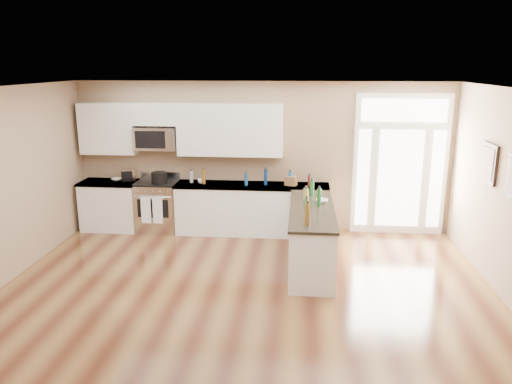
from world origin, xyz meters
TOP-DOWN VIEW (x-y plane):
  - ground at (0.00, 0.00)m, footprint 8.00×8.00m
  - room_shell at (0.00, 0.00)m, footprint 8.00×8.00m
  - back_cabinet_left at (-2.87, 3.69)m, footprint 1.10×0.66m
  - back_cabinet_right at (-0.16, 3.69)m, footprint 2.85×0.66m
  - peninsula_cabinet at (0.93, 2.24)m, footprint 0.69×2.32m
  - upper_cabinet_left at (-2.88, 3.83)m, footprint 1.04×0.33m
  - upper_cabinet_right at (-0.57, 3.83)m, footprint 1.94×0.33m
  - upper_cabinet_short at (-1.95, 3.83)m, footprint 0.82×0.33m
  - microwave at (-1.95, 3.80)m, footprint 0.78×0.41m
  - entry_door at (2.55, 3.95)m, footprint 1.70×0.10m
  - wall_art_near at (3.47, 2.20)m, footprint 0.05×0.58m
  - kitchen_range at (-1.96, 3.69)m, footprint 0.77×0.68m
  - stockpot at (-1.87, 3.60)m, footprint 0.32×0.32m
  - toaster_oven at (-2.53, 3.82)m, footprint 0.30×0.25m
  - cardboard_box at (0.56, 3.69)m, footprint 0.24×0.21m
  - bowl_left at (-2.76, 3.77)m, footprint 0.22×0.22m
  - bowl_peninsula at (1.09, 2.55)m, footprint 0.22×0.22m
  - cup_counter at (-1.11, 3.70)m, footprint 0.15×0.15m
  - counter_bottles at (0.37, 2.89)m, footprint 2.40×2.42m

SIDE VIEW (x-z plane):
  - ground at x=0.00m, z-range 0.00..0.00m
  - peninsula_cabinet at x=0.93m, z-range -0.04..0.90m
  - back_cabinet_right at x=-0.16m, z-range -0.03..0.91m
  - back_cabinet_left at x=-2.87m, z-range -0.03..0.91m
  - kitchen_range at x=-1.96m, z-range -0.06..1.02m
  - bowl_left at x=-2.76m, z-range 0.94..0.98m
  - bowl_peninsula at x=1.09m, z-range 0.94..1.00m
  - cup_counter at x=-1.11m, z-range 0.94..1.03m
  - cardboard_box at x=0.56m, z-range 0.94..1.11m
  - toaster_oven at x=-2.53m, z-range 0.94..1.17m
  - stockpot at x=-1.87m, z-range 0.95..1.17m
  - counter_bottles at x=0.37m, z-range 0.91..1.21m
  - entry_door at x=2.55m, z-range 0.00..2.60m
  - wall_art_near at x=3.47m, z-range 1.41..1.99m
  - room_shell at x=0.00m, z-range -2.29..5.71m
  - microwave at x=-1.95m, z-range 1.55..1.97m
  - upper_cabinet_left at x=-2.88m, z-range 1.45..2.40m
  - upper_cabinet_right at x=-0.57m, z-range 1.45..2.40m
  - upper_cabinet_short at x=-1.95m, z-range 2.00..2.40m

